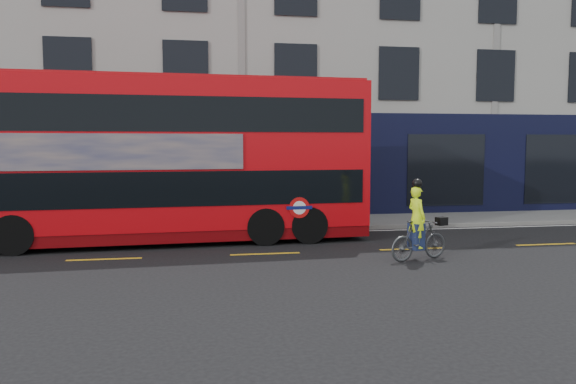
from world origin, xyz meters
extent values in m
plane|color=black|center=(0.00, 0.00, 0.00)|extent=(120.00, 120.00, 0.00)
cube|color=slate|center=(0.00, 6.50, 0.06)|extent=(60.00, 3.00, 0.12)
cube|color=gray|center=(0.00, 5.00, 0.07)|extent=(60.00, 0.12, 0.13)
cube|color=#A3A19A|center=(0.00, 13.00, 7.50)|extent=(50.00, 10.00, 15.00)
cube|color=black|center=(0.00, 7.98, 2.00)|extent=(50.00, 0.08, 4.00)
cube|color=silver|center=(0.00, 4.70, 0.00)|extent=(58.00, 0.10, 0.01)
cube|color=red|center=(-2.63, 3.80, 2.55)|extent=(11.69, 3.19, 4.16)
cube|color=#670407|center=(-2.63, 3.80, 0.32)|extent=(11.69, 3.14, 0.32)
cube|color=black|center=(-2.63, 3.80, 1.63)|extent=(11.23, 3.21, 0.95)
cube|color=black|center=(-2.63, 3.80, 3.63)|extent=(11.23, 3.21, 0.95)
cube|color=#A90B11|center=(-2.63, 3.80, 4.65)|extent=(11.46, 3.07, 0.08)
cube|color=black|center=(3.17, 4.08, 1.63)|extent=(0.15, 2.37, 0.95)
cube|color=black|center=(3.17, 4.08, 3.63)|extent=(0.15, 2.37, 0.95)
cube|color=tan|center=(-3.61, 2.40, 2.63)|extent=(6.31, 0.35, 0.95)
cylinder|color=red|center=(1.12, 2.63, 1.05)|extent=(0.59, 0.05, 0.59)
cylinder|color=white|center=(1.12, 2.63, 1.05)|extent=(0.38, 0.04, 0.38)
cube|color=#0C1459|center=(1.12, 2.62, 1.05)|extent=(0.74, 0.06, 0.09)
cylinder|color=black|center=(1.37, 3.99, 0.53)|extent=(1.18, 2.73, 1.05)
cylinder|color=black|center=(0.11, 3.93, 0.53)|extent=(1.18, 2.73, 1.05)
cylinder|color=black|center=(-6.41, 3.62, 0.53)|extent=(1.18, 2.73, 1.05)
imported|color=#424547|center=(3.60, 0.09, 0.50)|extent=(1.73, 0.94, 1.00)
imported|color=#C9EF16|center=(3.52, 0.07, 1.07)|extent=(0.50, 0.62, 1.49)
cube|color=black|center=(4.27, 0.30, 0.92)|extent=(0.30, 0.27, 0.20)
cube|color=#1B2649|center=(3.52, 0.07, 0.60)|extent=(0.37, 0.41, 0.64)
sphere|color=black|center=(3.52, 0.07, 1.89)|extent=(0.24, 0.24, 0.24)
camera|label=1|loc=(-1.84, -12.69, 2.86)|focal=35.00mm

